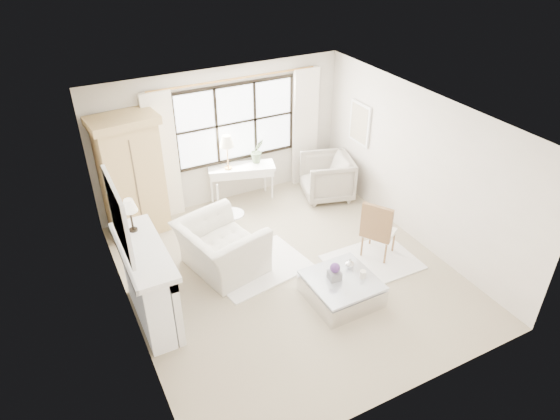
# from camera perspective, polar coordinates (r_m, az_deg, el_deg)

# --- Properties ---
(floor) EXTENTS (5.50, 5.50, 0.00)m
(floor) POSITION_cam_1_polar(r_m,az_deg,el_deg) (8.32, 0.97, -7.15)
(floor) COLOR tan
(floor) RESTS_ON ground
(ceiling) EXTENTS (5.50, 5.50, 0.00)m
(ceiling) POSITION_cam_1_polar(r_m,az_deg,el_deg) (6.93, 1.18, 10.40)
(ceiling) COLOR white
(ceiling) RESTS_ON ground
(wall_back) EXTENTS (5.00, 0.00, 5.00)m
(wall_back) POSITION_cam_1_polar(r_m,az_deg,el_deg) (9.77, -6.68, 8.26)
(wall_back) COLOR beige
(wall_back) RESTS_ON ground
(wall_front) EXTENTS (5.00, 0.00, 5.00)m
(wall_front) POSITION_cam_1_polar(r_m,az_deg,el_deg) (5.77, 14.42, -11.90)
(wall_front) COLOR white
(wall_front) RESTS_ON ground
(wall_left) EXTENTS (0.00, 5.50, 5.50)m
(wall_left) POSITION_cam_1_polar(r_m,az_deg,el_deg) (6.90, -17.59, -4.18)
(wall_left) COLOR white
(wall_left) RESTS_ON ground
(wall_right) EXTENTS (0.00, 5.50, 5.50)m
(wall_right) POSITION_cam_1_polar(r_m,az_deg,el_deg) (8.86, 15.50, 4.65)
(wall_right) COLOR beige
(wall_right) RESTS_ON ground
(window_pane) EXTENTS (2.40, 0.02, 1.50)m
(window_pane) POSITION_cam_1_polar(r_m,az_deg,el_deg) (9.76, -5.07, 9.92)
(window_pane) COLOR white
(window_pane) RESTS_ON wall_back
(window_frame) EXTENTS (2.50, 0.04, 1.50)m
(window_frame) POSITION_cam_1_polar(r_m,az_deg,el_deg) (9.75, -5.05, 9.90)
(window_frame) COLOR black
(window_frame) RESTS_ON wall_back
(curtain_rod) EXTENTS (3.30, 0.04, 0.04)m
(curtain_rod) POSITION_cam_1_polar(r_m,az_deg,el_deg) (9.41, -5.18, 14.71)
(curtain_rod) COLOR #AF7C3C
(curtain_rod) RESTS_ON wall_back
(curtain_left) EXTENTS (0.55, 0.10, 2.47)m
(curtain_left) POSITION_cam_1_polar(r_m,az_deg,el_deg) (9.42, -13.23, 5.89)
(curtain_left) COLOR white
(curtain_left) RESTS_ON ground
(curtain_right) EXTENTS (0.55, 0.10, 2.47)m
(curtain_right) POSITION_cam_1_polar(r_m,az_deg,el_deg) (10.44, 2.89, 9.37)
(curtain_right) COLOR white
(curtain_right) RESTS_ON ground
(fireplace) EXTENTS (0.58, 1.66, 1.26)m
(fireplace) POSITION_cam_1_polar(r_m,az_deg,el_deg) (7.34, -14.98, -8.16)
(fireplace) COLOR white
(fireplace) RESTS_ON ground
(mirror_frame) EXTENTS (0.05, 1.15, 0.95)m
(mirror_frame) POSITION_cam_1_polar(r_m,az_deg,el_deg) (6.64, -18.01, -0.70)
(mirror_frame) COLOR silver
(mirror_frame) RESTS_ON wall_left
(mirror_glass) EXTENTS (0.02, 1.00, 0.80)m
(mirror_glass) POSITION_cam_1_polar(r_m,az_deg,el_deg) (6.64, -17.76, -0.63)
(mirror_glass) COLOR silver
(mirror_glass) RESTS_ON wall_left
(art_frame) EXTENTS (0.04, 0.62, 0.82)m
(art_frame) POSITION_cam_1_polar(r_m,az_deg,el_deg) (9.94, 9.11, 9.75)
(art_frame) COLOR white
(art_frame) RESTS_ON wall_right
(art_canvas) EXTENTS (0.01, 0.52, 0.72)m
(art_canvas) POSITION_cam_1_polar(r_m,az_deg,el_deg) (9.93, 9.02, 9.73)
(art_canvas) COLOR beige
(art_canvas) RESTS_ON wall_right
(mantel_lamp) EXTENTS (0.22, 0.22, 0.51)m
(mantel_lamp) POSITION_cam_1_polar(r_m,az_deg,el_deg) (7.17, -16.86, 0.34)
(mantel_lamp) COLOR black
(mantel_lamp) RESTS_ON fireplace
(armoire) EXTENTS (1.18, 0.81, 2.24)m
(armoire) POSITION_cam_1_polar(r_m,az_deg,el_deg) (9.10, -16.58, 3.74)
(armoire) COLOR tan
(armoire) RESTS_ON floor
(console_table) EXTENTS (1.37, 0.81, 0.80)m
(console_table) POSITION_cam_1_polar(r_m,az_deg,el_deg) (10.03, -4.35, 3.01)
(console_table) COLOR white
(console_table) RESTS_ON floor
(console_lamp) EXTENTS (0.28, 0.28, 0.69)m
(console_lamp) POSITION_cam_1_polar(r_m,az_deg,el_deg) (9.53, -6.11, 7.71)
(console_lamp) COLOR #AF7D3C
(console_lamp) RESTS_ON console_table
(orchid_plant) EXTENTS (0.27, 0.22, 0.49)m
(orchid_plant) POSITION_cam_1_polar(r_m,az_deg,el_deg) (9.88, -2.60, 6.78)
(orchid_plant) COLOR #596F4A
(orchid_plant) RESTS_ON console_table
(side_table) EXTENTS (0.40, 0.40, 0.51)m
(side_table) POSITION_cam_1_polar(r_m,az_deg,el_deg) (9.00, -5.35, -1.31)
(side_table) COLOR white
(side_table) RESTS_ON floor
(rug_left) EXTENTS (1.75, 1.36, 0.03)m
(rug_left) POSITION_cam_1_polar(r_m,az_deg,el_deg) (8.42, -2.51, -6.53)
(rug_left) COLOR white
(rug_left) RESTS_ON floor
(rug_right) EXTENTS (1.49, 1.12, 0.03)m
(rug_right) POSITION_cam_1_polar(r_m,az_deg,el_deg) (8.65, 10.48, -5.88)
(rug_right) COLOR white
(rug_right) RESTS_ON floor
(club_armchair) EXTENTS (1.41, 1.54, 0.85)m
(club_armchair) POSITION_cam_1_polar(r_m,az_deg,el_deg) (8.21, -6.74, -4.26)
(club_armchair) COLOR beige
(club_armchair) RESTS_ON floor
(wingback_chair) EXTENTS (1.20, 1.18, 0.88)m
(wingback_chair) POSITION_cam_1_polar(r_m,az_deg,el_deg) (10.21, 5.36, 3.77)
(wingback_chair) COLOR #A39A8A
(wingback_chair) RESTS_ON floor
(french_chair) EXTENTS (0.67, 0.66, 1.08)m
(french_chair) POSITION_cam_1_polar(r_m,az_deg,el_deg) (8.67, 11.11, -3.43)
(french_chair) COLOR olive
(french_chair) RESTS_ON floor
(coffee_table) EXTENTS (1.01, 1.01, 0.38)m
(coffee_table) POSITION_cam_1_polar(r_m,az_deg,el_deg) (7.78, 7.02, -8.96)
(coffee_table) COLOR silver
(coffee_table) RESTS_ON floor
(planter_box) EXTENTS (0.20, 0.20, 0.13)m
(planter_box) POSITION_cam_1_polar(r_m,az_deg,el_deg) (7.60, 6.24, -7.43)
(planter_box) COLOR slate
(planter_box) RESTS_ON coffee_table
(planter_flowers) EXTENTS (0.15, 0.15, 0.15)m
(planter_flowers) POSITION_cam_1_polar(r_m,az_deg,el_deg) (7.51, 6.31, -6.58)
(planter_flowers) COLOR #502B6D
(planter_flowers) RESTS_ON planter_box
(pillar_candle) EXTENTS (0.10, 0.10, 0.12)m
(pillar_candle) POSITION_cam_1_polar(r_m,az_deg,el_deg) (7.69, 9.44, -7.25)
(pillar_candle) COLOR beige
(pillar_candle) RESTS_ON coffee_table
(coffee_vase) EXTENTS (0.19, 0.19, 0.16)m
(coffee_vase) POSITION_cam_1_polar(r_m,az_deg,el_deg) (7.84, 7.97, -6.05)
(coffee_vase) COLOR silver
(coffee_vase) RESTS_ON coffee_table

